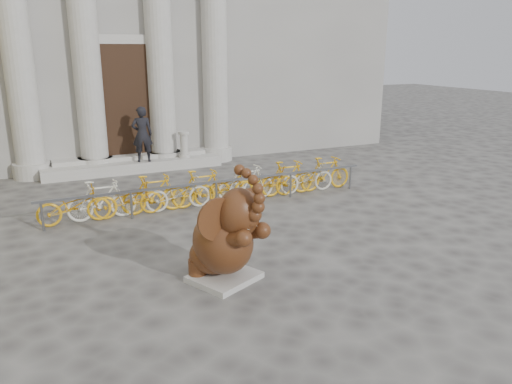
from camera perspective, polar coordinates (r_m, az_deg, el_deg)
name	(u,v)px	position (r m, az deg, el deg)	size (l,w,h in m)	color
ground	(243,281)	(9.17, -1.50, -10.09)	(80.00, 80.00, 0.00)	#474442
entrance_steps	(134,165)	(17.70, -13.80, 2.97)	(6.00, 1.20, 0.36)	#A8A59E
elephant_statue	(225,239)	(8.87, -3.56, -5.42)	(1.51, 1.74, 2.19)	#A8A59E
bike_rack	(213,187)	(13.35, -4.99, 0.60)	(8.90, 0.53, 1.00)	slate
pedestrian	(142,134)	(17.21, -12.88, 6.45)	(0.68, 0.45, 1.86)	black
balustrade_post	(184,146)	(17.70, -8.22, 5.28)	(0.38, 0.38, 0.92)	#A8A59E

